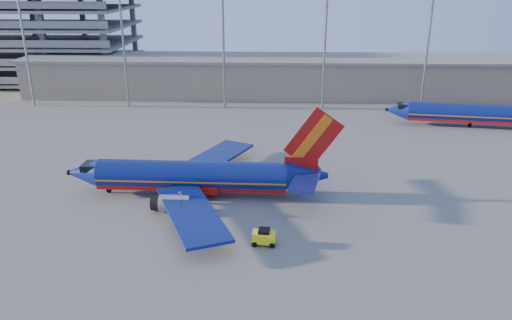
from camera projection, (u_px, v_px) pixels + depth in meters
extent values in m
plane|color=slate|center=(230.00, 203.00, 59.70)|extent=(220.00, 220.00, 0.00)
cube|color=gray|center=(296.00, 77.00, 112.31)|extent=(120.00, 15.00, 8.00)
cube|color=slate|center=(296.00, 58.00, 110.85)|extent=(122.00, 16.00, 0.60)
cube|color=slate|center=(18.00, 75.00, 130.74)|extent=(60.00, 30.00, 0.70)
cube|color=slate|center=(16.00, 59.00, 129.27)|extent=(60.00, 30.00, 0.70)
cube|color=slate|center=(13.00, 42.00, 127.81)|extent=(60.00, 30.00, 0.70)
cube|color=slate|center=(10.00, 26.00, 126.35)|extent=(60.00, 30.00, 0.70)
cube|color=slate|center=(7.00, 8.00, 124.88)|extent=(60.00, 30.00, 0.70)
cube|color=slate|center=(35.00, 33.00, 139.61)|extent=(1.20, 1.20, 21.00)
cylinder|color=gray|center=(24.00, 37.00, 99.41)|extent=(0.44, 0.44, 28.00)
cylinder|color=gray|center=(123.00, 37.00, 98.75)|extent=(0.44, 0.44, 28.00)
cylinder|color=gray|center=(223.00, 38.00, 98.08)|extent=(0.44, 0.44, 28.00)
cylinder|color=gray|center=(325.00, 38.00, 97.42)|extent=(0.44, 0.44, 28.00)
cylinder|color=gray|center=(429.00, 39.00, 96.76)|extent=(0.44, 0.44, 28.00)
cylinder|color=navy|center=(192.00, 175.00, 61.04)|extent=(23.19, 4.05, 3.56)
cube|color=#AF120E|center=(192.00, 182.00, 61.36)|extent=(23.17, 3.38, 1.25)
cube|color=orange|center=(192.00, 177.00, 61.13)|extent=(23.19, 4.09, 0.21)
cone|color=navy|center=(83.00, 173.00, 61.76)|extent=(4.12, 3.65, 3.56)
cube|color=black|center=(93.00, 166.00, 61.38)|extent=(2.36, 2.55, 0.77)
cone|color=navy|center=(307.00, 175.00, 60.18)|extent=(5.08, 3.67, 3.56)
cube|color=#AF120E|center=(301.00, 165.00, 59.77)|extent=(4.06, 0.62, 2.12)
cube|color=#AF120E|center=(314.00, 138.00, 58.52)|extent=(7.07, 0.46, 7.68)
cube|color=orange|center=(312.00, 138.00, 58.53)|extent=(4.71, 0.50, 6.03)
cube|color=navy|center=(303.00, 161.00, 63.08)|extent=(3.99, 6.60, 0.21)
cube|color=navy|center=(305.00, 181.00, 56.95)|extent=(4.22, 6.66, 0.21)
cube|color=navy|center=(213.00, 158.00, 69.20)|extent=(10.72, 15.56, 0.34)
cube|color=navy|center=(192.00, 213.00, 53.34)|extent=(10.22, 15.63, 0.34)
cube|color=#AF120E|center=(196.00, 185.00, 61.47)|extent=(5.86, 3.88, 0.96)
cylinder|color=gray|center=(191.00, 171.00, 66.31)|extent=(3.51, 2.10, 2.02)
cylinder|color=gray|center=(175.00, 204.00, 56.94)|extent=(3.51, 2.10, 2.02)
cylinder|color=gray|center=(109.00, 189.00, 62.33)|extent=(0.24, 0.24, 1.06)
cylinder|color=black|center=(109.00, 190.00, 62.40)|extent=(0.62, 0.25, 0.62)
cylinder|color=black|center=(207.00, 184.00, 64.07)|extent=(0.82, 0.55, 0.81)
cylinder|color=black|center=(201.00, 200.00, 59.39)|extent=(0.82, 0.55, 0.81)
cylinder|color=navy|center=(472.00, 113.00, 88.81)|extent=(22.36, 6.43, 3.41)
cube|color=#AF120E|center=(471.00, 118.00, 89.12)|extent=(22.27, 5.79, 1.20)
cube|color=orange|center=(471.00, 115.00, 88.89)|extent=(22.36, 6.47, 0.20)
cone|color=navy|center=(397.00, 110.00, 90.92)|extent=(4.30, 3.91, 3.41)
cube|color=black|center=(404.00, 106.00, 90.42)|extent=(2.52, 2.68, 0.74)
cylinder|color=black|center=(470.00, 124.00, 89.53)|extent=(0.73, 0.73, 0.83)
cube|color=#FFFD16|center=(264.00, 237.00, 50.20)|extent=(2.44, 1.52, 1.11)
cube|color=black|center=(264.00, 231.00, 49.97)|extent=(1.21, 1.31, 0.39)
cylinder|color=black|center=(256.00, 238.00, 51.06)|extent=(0.59, 0.25, 0.58)
cylinder|color=black|center=(254.00, 244.00, 49.92)|extent=(0.59, 0.25, 0.58)
cylinder|color=black|center=(273.00, 239.00, 50.86)|extent=(0.59, 0.25, 0.58)
cylinder|color=black|center=(272.00, 245.00, 49.72)|extent=(0.59, 0.25, 0.58)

